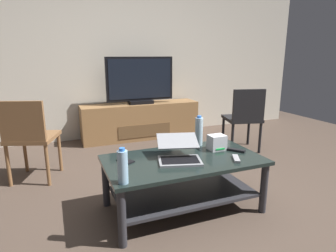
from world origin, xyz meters
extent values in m
plane|color=#4C3D33|center=(0.00, 0.00, 0.00)|extent=(7.68, 7.68, 0.00)
cube|color=beige|center=(0.00, 2.53, 1.40)|extent=(6.40, 0.12, 2.80)
cube|color=black|center=(-0.11, 0.02, 0.44)|extent=(1.28, 0.69, 0.03)
cube|color=#2D2D33|center=(-0.11, 0.02, 0.16)|extent=(1.12, 0.61, 0.02)
cylinder|color=#2D2D33|center=(-0.70, -0.28, 0.21)|extent=(0.06, 0.06, 0.42)
cylinder|color=#2D2D33|center=(0.48, -0.28, 0.21)|extent=(0.06, 0.06, 0.42)
cylinder|color=#2D2D33|center=(-0.70, 0.31, 0.21)|extent=(0.06, 0.06, 0.42)
cylinder|color=#2D2D33|center=(0.48, 0.31, 0.21)|extent=(0.06, 0.06, 0.42)
cube|color=olive|center=(0.19, 2.21, 0.27)|extent=(1.80, 0.41, 0.55)
cube|color=brown|center=(0.19, 2.01, 0.16)|extent=(0.81, 0.01, 0.19)
cube|color=black|center=(0.19, 2.19, 0.57)|extent=(0.36, 0.20, 0.05)
cube|color=black|center=(0.19, 2.19, 0.92)|extent=(1.03, 0.04, 0.65)
cube|color=black|center=(0.19, 2.17, 0.92)|extent=(0.96, 0.01, 0.59)
cube|color=black|center=(1.30, 1.16, 0.43)|extent=(0.54, 0.54, 0.04)
cube|color=black|center=(1.25, 0.96, 0.64)|extent=(0.41, 0.14, 0.42)
cylinder|color=black|center=(1.53, 1.29, 0.21)|extent=(0.04, 0.04, 0.41)
cylinder|color=black|center=(1.16, 1.39, 0.21)|extent=(0.04, 0.04, 0.41)
cylinder|color=black|center=(1.43, 0.92, 0.21)|extent=(0.04, 0.04, 0.41)
cylinder|color=black|center=(1.07, 1.02, 0.21)|extent=(0.04, 0.04, 0.41)
cube|color=brown|center=(-1.28, 1.17, 0.45)|extent=(0.56, 0.56, 0.04)
cube|color=brown|center=(-1.35, 0.98, 0.65)|extent=(0.41, 0.17, 0.41)
cylinder|color=brown|center=(-1.04, 1.28, 0.21)|extent=(0.04, 0.04, 0.43)
cylinder|color=brown|center=(-1.40, 1.41, 0.21)|extent=(0.04, 0.04, 0.43)
cylinder|color=brown|center=(-1.17, 0.92, 0.21)|extent=(0.04, 0.04, 0.43)
cylinder|color=brown|center=(-1.52, 1.05, 0.21)|extent=(0.04, 0.04, 0.43)
cube|color=gray|center=(-0.17, -0.05, 0.46)|extent=(0.38, 0.32, 0.02)
cube|color=black|center=(-0.17, -0.05, 0.47)|extent=(0.33, 0.26, 0.00)
cube|color=gray|center=(-0.13, 0.09, 0.58)|extent=(0.38, 0.31, 0.07)
cube|color=silver|center=(-0.13, 0.09, 0.58)|extent=(0.34, 0.27, 0.06)
cube|color=silver|center=(0.26, 0.11, 0.52)|extent=(0.15, 0.12, 0.13)
cube|color=#19D84C|center=(0.26, 0.04, 0.48)|extent=(0.09, 0.00, 0.01)
cylinder|color=silver|center=(0.17, 0.29, 0.58)|extent=(0.07, 0.07, 0.26)
cylinder|color=blue|center=(0.17, 0.29, 0.72)|extent=(0.04, 0.04, 0.02)
cylinder|color=#99C6E5|center=(-0.68, -0.26, 0.57)|extent=(0.07, 0.07, 0.22)
cylinder|color=blue|center=(-0.68, -0.26, 0.69)|extent=(0.04, 0.04, 0.02)
cube|color=black|center=(-0.57, 0.12, 0.46)|extent=(0.13, 0.16, 0.01)
cube|color=black|center=(0.39, 0.00, 0.46)|extent=(0.13, 0.15, 0.02)
cube|color=#99999E|center=(0.27, -0.18, 0.46)|extent=(0.11, 0.16, 0.02)
camera|label=1|loc=(-1.06, -1.98, 1.28)|focal=30.66mm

